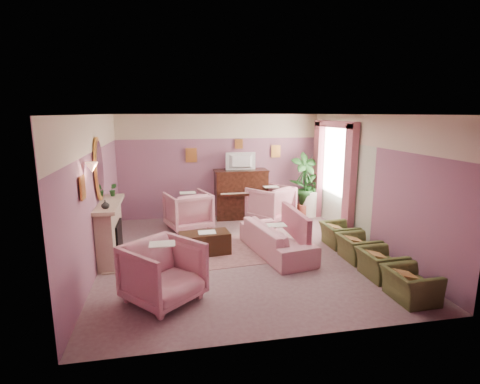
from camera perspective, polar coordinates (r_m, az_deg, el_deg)
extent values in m
cube|color=#7C5F63|center=(7.78, 0.33, -9.36)|extent=(5.50, 6.00, 0.01)
cube|color=white|center=(7.25, 0.35, 11.73)|extent=(5.50, 6.00, 0.01)
cube|color=#795274|center=(10.31, -2.95, 3.97)|extent=(5.50, 0.02, 2.80)
cube|color=#795274|center=(4.58, 7.79, -6.35)|extent=(5.50, 0.02, 2.80)
cube|color=#795274|center=(7.37, -21.12, -0.04)|extent=(0.02, 6.00, 2.80)
cube|color=#795274|center=(8.37, 19.15, 1.46)|extent=(0.02, 6.00, 2.80)
cube|color=beige|center=(10.20, -3.01, 9.96)|extent=(5.50, 0.01, 0.65)
cube|color=beige|center=(9.54, 15.07, 0.95)|extent=(0.01, 3.00, 2.15)
cube|color=tan|center=(7.74, -19.23, -5.85)|extent=(0.30, 1.40, 1.10)
cube|color=black|center=(7.77, -18.42, -6.89)|extent=(0.18, 0.72, 0.68)
cube|color=orange|center=(7.83, -18.04, -8.13)|extent=(0.06, 0.54, 0.10)
cube|color=tan|center=(7.59, -19.30, -1.74)|extent=(0.40, 1.55, 0.07)
cube|color=tan|center=(7.89, -17.51, -9.54)|extent=(0.55, 1.50, 0.02)
ellipsoid|color=gold|center=(7.49, -20.72, 3.29)|extent=(0.04, 0.72, 1.20)
ellipsoid|color=white|center=(7.48, -20.53, 3.30)|extent=(0.01, 0.60, 1.06)
cone|color=#ED9F7A|center=(6.43, -21.65, 3.53)|extent=(0.20, 0.20, 0.16)
cube|color=black|center=(10.21, 0.13, -0.36)|extent=(1.40, 0.60, 1.30)
cube|color=black|center=(9.86, 0.52, -0.39)|extent=(1.30, 0.12, 0.06)
cube|color=beige|center=(9.85, 0.52, -0.16)|extent=(1.20, 0.08, 0.02)
cube|color=black|center=(10.09, 0.13, 3.30)|extent=(1.45, 0.65, 0.04)
imported|color=black|center=(10.00, 0.19, 4.90)|extent=(0.80, 0.12, 0.48)
cube|color=gold|center=(10.15, -7.43, 5.59)|extent=(0.30, 0.03, 0.38)
cube|color=gold|center=(10.55, 5.47, 6.20)|extent=(0.26, 0.03, 0.34)
cube|color=gold|center=(10.28, -0.17, 7.34)|extent=(0.22, 0.03, 0.26)
cube|color=gold|center=(6.15, -22.86, 0.62)|extent=(0.03, 0.28, 0.36)
cube|color=beige|center=(9.66, 14.43, 4.87)|extent=(0.03, 1.40, 1.80)
cube|color=#A45464|center=(8.86, 16.36, 1.54)|extent=(0.16, 0.34, 2.60)
cube|color=#A45464|center=(10.51, 11.79, 3.34)|extent=(0.16, 0.34, 2.60)
cube|color=#A45464|center=(9.56, 14.26, 9.99)|extent=(0.16, 2.20, 0.16)
imported|color=#20521E|center=(8.08, -18.78, 0.34)|extent=(0.16, 0.16, 0.28)
imported|color=beige|center=(7.08, -19.84, -1.81)|extent=(0.16, 0.16, 0.16)
cube|color=#8F5D5C|center=(7.87, -4.29, -9.08)|extent=(2.66, 2.03, 0.01)
cube|color=black|center=(7.74, -5.40, -7.77)|extent=(1.05, 0.60, 0.45)
cube|color=white|center=(7.67, -5.06, -6.13)|extent=(0.35, 0.28, 0.01)
imported|color=pink|center=(7.71, 5.55, -6.28)|extent=(0.69, 2.08, 0.84)
cube|color=#A45464|center=(7.78, 8.42, -4.82)|extent=(0.11, 1.58, 0.58)
imported|color=pink|center=(9.32, -7.91, -2.53)|extent=(0.99, 0.99, 1.03)
imported|color=pink|center=(10.00, 4.69, -1.45)|extent=(0.99, 0.99, 1.03)
imported|color=pink|center=(5.88, -11.62, -11.46)|extent=(0.99, 0.99, 1.03)
imported|color=#4F582B|center=(6.43, 24.56, -12.10)|extent=(0.53, 0.75, 0.65)
imported|color=#4F582B|center=(7.05, 20.69, -9.64)|extent=(0.53, 0.75, 0.65)
imported|color=#4F582B|center=(7.71, 17.50, -7.56)|extent=(0.53, 0.75, 0.65)
imported|color=#4F582B|center=(8.40, 14.86, -5.79)|extent=(0.53, 0.75, 0.65)
cylinder|color=white|center=(10.64, 10.36, -1.72)|extent=(0.52, 0.52, 0.70)
imported|color=#20521E|center=(10.53, 10.46, 1.03)|extent=(0.30, 0.30, 0.34)
imported|color=#20521E|center=(10.48, 11.27, 0.79)|extent=(0.16, 0.16, 0.28)
cylinder|color=#9B4936|center=(10.58, 9.63, -2.77)|extent=(0.34, 0.34, 0.34)
imported|color=#20521E|center=(10.39, 9.80, 1.98)|extent=(0.76, 0.76, 1.44)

